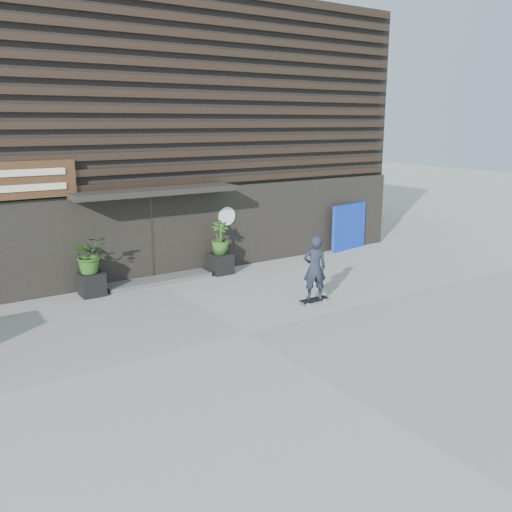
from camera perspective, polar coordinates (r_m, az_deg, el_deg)
ground at (r=11.57m, az=-1.11°, el=-8.17°), size 80.00×80.00×0.00m
entrance_step at (r=15.43m, az=-10.24°, el=-2.47°), size 3.00×0.80×0.12m
planter_pot_left at (r=14.59m, az=-16.84°, el=-2.84°), size 0.60×0.60×0.60m
bamboo_left at (r=14.39m, az=-17.06°, el=0.14°), size 0.86×0.75×0.96m
planter_pot_right at (r=16.00m, az=-3.74°, el=-0.80°), size 0.60×0.60×0.60m
bamboo_right at (r=15.82m, az=-3.78°, el=1.93°), size 0.54×0.54×0.96m
blue_tarp at (r=19.22m, az=9.72°, el=3.03°), size 1.70×0.42×1.60m
building at (r=19.89m, az=-16.98°, el=12.26°), size 18.00×11.00×8.00m
skateboarder at (r=13.32m, az=6.17°, el=-1.28°), size 0.78×0.58×1.68m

